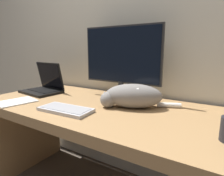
# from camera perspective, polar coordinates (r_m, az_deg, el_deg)

# --- Properties ---
(wall_back) EXTENTS (6.40, 0.06, 2.60)m
(wall_back) POSITION_cam_1_polar(r_m,az_deg,el_deg) (1.58, 6.71, 18.50)
(wall_back) COLOR beige
(wall_back) RESTS_ON ground_plane
(desk) EXTENTS (1.78, 0.78, 0.75)m
(desk) POSITION_cam_1_polar(r_m,az_deg,el_deg) (1.28, -2.78, -11.46)
(desk) COLOR #A37A4C
(desk) RESTS_ON ground_plane
(monitor) EXTENTS (0.61, 0.23, 0.53)m
(monitor) POSITION_cam_1_polar(r_m,az_deg,el_deg) (1.38, 2.84, 8.16)
(monitor) COLOR #282828
(monitor) RESTS_ON desk
(laptop) EXTENTS (0.35, 0.27, 0.25)m
(laptop) POSITION_cam_1_polar(r_m,az_deg,el_deg) (1.71, -20.01, 0.43)
(laptop) COLOR black
(laptop) RESTS_ON desk
(external_keyboard) EXTENTS (0.34, 0.17, 0.02)m
(external_keyboard) POSITION_cam_1_polar(r_m,az_deg,el_deg) (1.16, -13.95, -6.37)
(external_keyboard) COLOR #BCBCC1
(external_keyboard) RESTS_ON desk
(cat) EXTENTS (0.47, 0.31, 0.15)m
(cat) POSITION_cam_1_polar(r_m,az_deg,el_deg) (1.18, 6.06, -2.31)
(cat) COLOR gray
(cat) RESTS_ON desk
(paper_notepad) EXTENTS (0.23, 0.27, 0.01)m
(paper_notepad) POSITION_cam_1_polar(r_m,az_deg,el_deg) (1.47, -27.11, -3.76)
(paper_notepad) COLOR white
(paper_notepad) RESTS_ON desk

